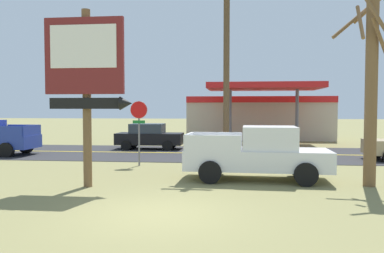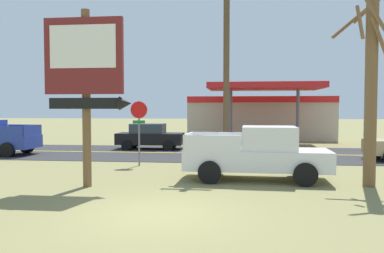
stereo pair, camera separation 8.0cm
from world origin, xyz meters
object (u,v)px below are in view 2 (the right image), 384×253
(stop_sign, at_px, (139,121))
(pickup_white_parked_on_lawn, at_px, (258,154))
(gas_station, at_px, (259,116))
(bare_tree, at_px, (371,77))
(motel_sign, at_px, (86,72))
(car_black_mid_lane, at_px, (150,136))
(utility_pole, at_px, (226,58))

(stop_sign, distance_m, pickup_white_parked_on_lawn, 6.08)
(gas_station, bearing_deg, bare_tree, -83.17)
(motel_sign, distance_m, bare_tree, 9.42)
(motel_sign, distance_m, gas_station, 23.07)
(car_black_mid_lane, bearing_deg, pickup_white_parked_on_lawn, -57.84)
(utility_pole, height_order, gas_station, utility_pole)
(motel_sign, height_order, pickup_white_parked_on_lawn, motel_sign)
(motel_sign, relative_size, pickup_white_parked_on_lawn, 1.11)
(gas_station, xyz_separation_m, pickup_white_parked_on_lawn, (-1.18, -19.92, -0.98))
(utility_pole, bearing_deg, stop_sign, 171.58)
(bare_tree, height_order, pickup_white_parked_on_lawn, bare_tree)
(utility_pole, distance_m, gas_station, 17.94)
(car_black_mid_lane, bearing_deg, utility_pole, -56.48)
(pickup_white_parked_on_lawn, bearing_deg, stop_sign, 150.37)
(motel_sign, height_order, bare_tree, bare_tree)
(bare_tree, relative_size, gas_station, 0.58)
(stop_sign, distance_m, gas_station, 18.13)
(utility_pole, xyz_separation_m, pickup_white_parked_on_lawn, (1.23, -2.37, -3.79))
(pickup_white_parked_on_lawn, bearing_deg, motel_sign, -160.35)
(stop_sign, relative_size, car_black_mid_lane, 0.70)
(stop_sign, relative_size, pickup_white_parked_on_lawn, 0.56)
(stop_sign, xyz_separation_m, bare_tree, (8.85, -3.69, 1.64))
(stop_sign, relative_size, bare_tree, 0.43)
(motel_sign, relative_size, utility_pole, 0.65)
(stop_sign, relative_size, gas_station, 0.25)
(pickup_white_parked_on_lawn, height_order, car_black_mid_lane, pickup_white_parked_on_lawn)
(motel_sign, xyz_separation_m, stop_sign, (0.47, 4.98, -1.79))
(motel_sign, bearing_deg, bare_tree, 7.89)
(bare_tree, bearing_deg, car_black_mid_lane, 132.76)
(utility_pole, xyz_separation_m, car_black_mid_lane, (-5.09, 7.68, -3.92))
(stop_sign, bearing_deg, car_black_mid_lane, 98.96)
(stop_sign, distance_m, bare_tree, 9.73)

